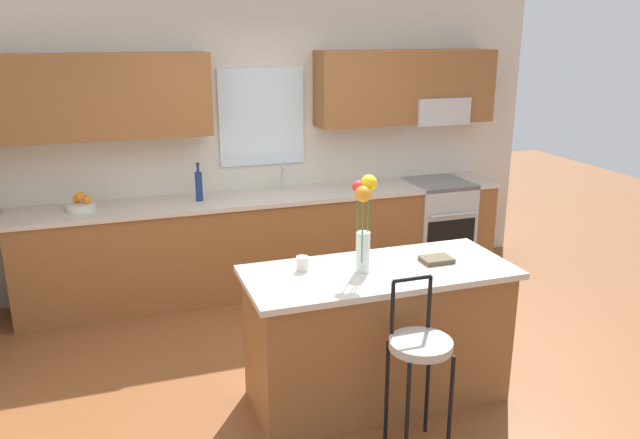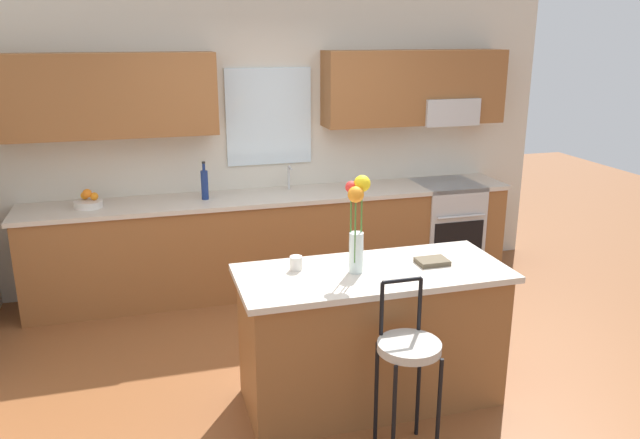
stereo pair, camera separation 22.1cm
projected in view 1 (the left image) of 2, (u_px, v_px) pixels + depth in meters
ground_plane at (333, 374)px, 4.54m from camera, size 14.00×14.00×0.00m
back_wall_assembly at (266, 126)px, 5.91m from camera, size 5.60×0.50×2.70m
counter_run at (272, 241)px, 5.95m from camera, size 4.56×0.64×0.92m
sink_faucet at (283, 176)px, 5.95m from camera, size 0.02×0.13×0.23m
oven_range at (436, 225)px, 6.46m from camera, size 0.60×0.64×0.92m
kitchen_island at (377, 334)px, 4.13m from camera, size 1.73×0.74×0.92m
bar_stool_near at (420, 352)px, 3.56m from camera, size 0.36×0.36×1.04m
flower_vase at (364, 218)px, 3.86m from camera, size 0.16×0.15×0.62m
mug_ceramic at (302, 263)px, 3.97m from camera, size 0.08×0.08×0.09m
cookbook at (437, 260)px, 4.13m from camera, size 0.20×0.15×0.03m
fruit_bowl_oranges at (81, 205)px, 5.30m from camera, size 0.24×0.24×0.16m
bottle_olive_oil at (199, 185)px, 5.57m from camera, size 0.06×0.06×0.34m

